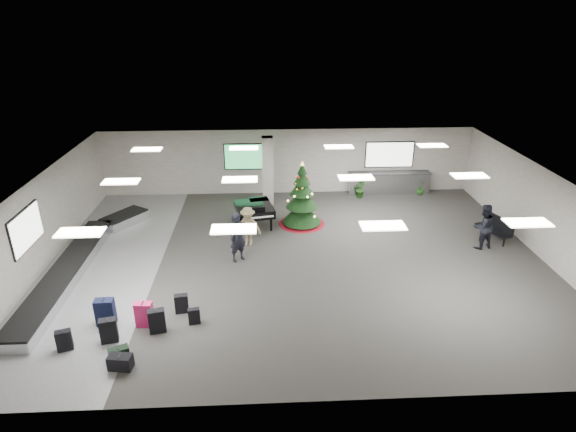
{
  "coord_description": "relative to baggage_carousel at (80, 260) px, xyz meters",
  "views": [
    {
      "loc": [
        -1.15,
        -15.61,
        8.53
      ],
      "look_at": [
        -0.3,
        1.0,
        1.31
      ],
      "focal_mm": 30.0,
      "sensor_mm": 36.0,
      "label": 1
    }
  ],
  "objects": [
    {
      "name": "potted_plant_right",
      "position": [
        14.38,
        6.48,
        0.16
      ],
      "size": [
        0.59,
        0.59,
        0.75
      ],
      "primitive_type": "imported",
      "rotation": [
        0.0,
        0.0,
        2.34
      ],
      "color": "#183E14",
      "rests_on": "ground"
    },
    {
      "name": "pink_suitcase",
      "position": [
        3.12,
        -3.71,
        0.17
      ],
      "size": [
        0.51,
        0.31,
        0.79
      ],
      "rotation": [
        0.0,
        0.0,
        -0.07
      ],
      "color": "#D71C5A",
      "rests_on": "ground"
    },
    {
      "name": "suitcase_5",
      "position": [
        1.2,
        -4.7,
        0.09
      ],
      "size": [
        0.45,
        0.33,
        0.62
      ],
      "rotation": [
        0.0,
        0.0,
        0.31
      ],
      "color": "black",
      "rests_on": "ground"
    },
    {
      "name": "grand_piano",
      "position": [
        6.23,
        3.09,
        0.56
      ],
      "size": [
        1.8,
        2.15,
        1.09
      ],
      "rotation": [
        0.0,
        0.0,
        0.2
      ],
      "color": "black",
      "rests_on": "ground"
    },
    {
      "name": "black_duffel",
      "position": [
        2.9,
        -5.52,
        -0.02
      ],
      "size": [
        0.64,
        0.41,
        0.41
      ],
      "rotation": [
        0.0,
        0.0,
        -0.14
      ],
      "color": "black",
      "rests_on": "ground"
    },
    {
      "name": "traveler_bench",
      "position": [
        14.94,
        0.65,
        0.68
      ],
      "size": [
        1.02,
        0.89,
        1.79
      ],
      "primitive_type": "imported",
      "rotation": [
        0.0,
        0.0,
        3.41
      ],
      "color": "black",
      "rests_on": "ground"
    },
    {
      "name": "christmas_tree",
      "position": [
        8.24,
        3.23,
        0.75
      ],
      "size": [
        1.97,
        1.97,
        2.81
      ],
      "color": "maroon",
      "rests_on": "ground"
    },
    {
      "name": "suitcase_1",
      "position": [
        3.55,
        -4.03,
        0.15
      ],
      "size": [
        0.51,
        0.35,
        0.75
      ],
      "rotation": [
        0.0,
        0.0,
        0.24
      ],
      "color": "black",
      "rests_on": "ground"
    },
    {
      "name": "baggage_carousel",
      "position": [
        0.0,
        0.0,
        0.0
      ],
      "size": [
        2.28,
        9.71,
        0.43
      ],
      "color": "silver",
      "rests_on": "ground"
    },
    {
      "name": "bench",
      "position": [
        15.81,
        1.27,
        0.34
      ],
      "size": [
        0.98,
        1.62,
        0.97
      ],
      "rotation": [
        0.0,
        0.0,
        0.32
      ],
      "color": "black",
      "rests_on": "ground"
    },
    {
      "name": "green_duffel",
      "position": [
        2.76,
        -5.16,
        -0.04
      ],
      "size": [
        0.59,
        0.45,
        0.37
      ],
      "rotation": [
        0.0,
        0.0,
        0.42
      ],
      "color": "black",
      "rests_on": "ground"
    },
    {
      "name": "traveler_a",
      "position": [
        5.68,
        0.12,
        0.72
      ],
      "size": [
        0.81,
        0.77,
        1.87
      ],
      "primitive_type": "imported",
      "rotation": [
        0.0,
        0.0,
        0.65
      ],
      "color": "black",
      "rests_on": "ground"
    },
    {
      "name": "ground",
      "position": [
        7.84,
        0.08,
        -0.21
      ],
      "size": [
        18.0,
        18.0,
        0.0
      ],
      "primitive_type": "plane",
      "color": "#363431",
      "rests_on": "ground"
    },
    {
      "name": "suitcase_3",
      "position": [
        4.09,
        -3.09,
        0.09
      ],
      "size": [
        0.43,
        0.28,
        0.62
      ],
      "rotation": [
        0.0,
        0.0,
        0.15
      ],
      "color": "black",
      "rests_on": "ground"
    },
    {
      "name": "suitcase_0",
      "position": [
        2.31,
        -4.4,
        0.15
      ],
      "size": [
        0.51,
        0.35,
        0.74
      ],
      "rotation": [
        0.0,
        0.0,
        0.22
      ],
      "color": "black",
      "rests_on": "ground"
    },
    {
      "name": "potted_plant_left",
      "position": [
        11.33,
        6.19,
        0.24
      ],
      "size": [
        0.59,
        0.62,
        0.9
      ],
      "primitive_type": "imported",
      "rotation": [
        0.0,
        0.0,
        1.06
      ],
      "color": "#183E14",
      "rests_on": "ground"
    },
    {
      "name": "room_envelope",
      "position": [
        7.46,
        0.75,
        2.12
      ],
      "size": [
        18.02,
        14.02,
        3.21
      ],
      "color": "#9F9991",
      "rests_on": "ground"
    },
    {
      "name": "service_counter",
      "position": [
        12.84,
        6.73,
        0.33
      ],
      "size": [
        4.05,
        0.65,
        1.08
      ],
      "color": "silver",
      "rests_on": "ground"
    },
    {
      "name": "navy_suitcase",
      "position": [
        1.99,
        -3.59,
        0.2
      ],
      "size": [
        0.55,
        0.33,
        0.85
      ],
      "rotation": [
        0.0,
        0.0,
        0.04
      ],
      "color": "black",
      "rests_on": "ground"
    },
    {
      "name": "suitcase_7",
      "position": [
        4.54,
        -3.68,
        0.03
      ],
      "size": [
        0.37,
        0.25,
        0.51
      ],
      "rotation": [
        0.0,
        0.0,
        0.21
      ],
      "color": "black",
      "rests_on": "ground"
    },
    {
      "name": "traveler_b",
      "position": [
        6.01,
        1.36,
        0.57
      ],
      "size": [
        1.12,
        0.8,
        1.57
      ],
      "primitive_type": "imported",
      "rotation": [
        0.0,
        0.0,
        -0.23
      ],
      "color": "#887854",
      "rests_on": "ground"
    }
  ]
}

